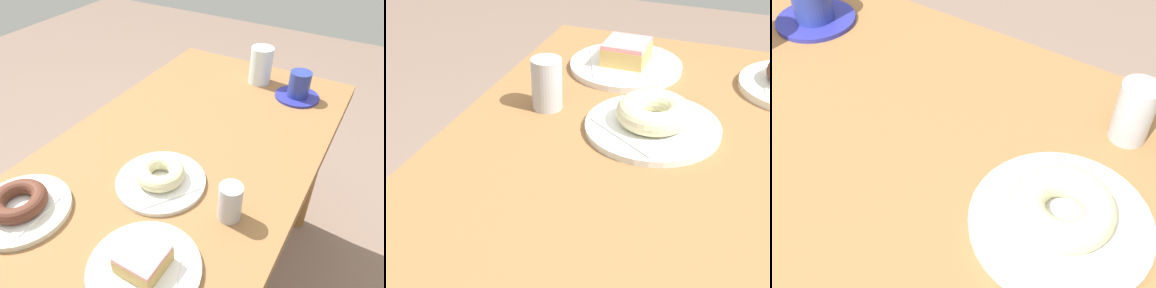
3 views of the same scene
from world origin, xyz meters
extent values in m
cube|color=olive|center=(0.00, 0.00, 0.69)|extent=(1.14, 0.67, 0.04)
cylinder|color=#956330|center=(0.52, -0.27, 0.34)|extent=(0.06, 0.06, 0.67)
cylinder|color=silver|center=(-0.18, -0.02, 0.72)|extent=(0.22, 0.22, 0.01)
cube|color=white|center=(-0.18, -0.02, 0.73)|extent=(0.20, 0.20, 0.00)
torus|color=beige|center=(-0.18, -0.02, 0.75)|extent=(0.12, 0.12, 0.04)
cylinder|color=navy|center=(0.39, -0.18, 0.72)|extent=(0.14, 0.14, 0.01)
cylinder|color=#AEB0B5|center=(-0.19, -0.21, 0.76)|extent=(0.05, 0.05, 0.09)
camera|label=1|loc=(-0.68, -0.40, 1.31)|focal=33.28mm
camera|label=2|loc=(0.58, 0.14, 1.17)|focal=52.27mm
camera|label=3|loc=(-0.27, 0.31, 1.18)|focal=45.05mm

